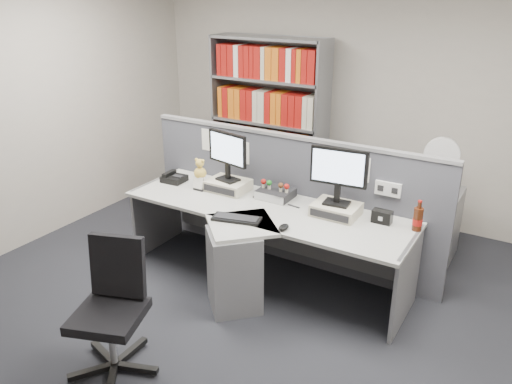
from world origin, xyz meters
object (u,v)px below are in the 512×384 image
Objects in this scene: desktop_pc at (276,194)px; shelving_unit at (269,125)px; keyboard at (237,219)px; desk_phone at (174,178)px; filing_cabinet at (432,225)px; desk at (253,244)px; cola_bottle at (418,219)px; monitor_right at (339,171)px; monitor_left at (227,152)px; mouse at (284,227)px; desk_calendar at (200,184)px; speaker at (382,217)px; office_chair at (113,304)px; desk_fan at (441,158)px.

shelving_unit is (-0.87, 1.39, 0.22)m from desktop_pc.
desk_phone is at bearing 156.98° from keyboard.
desk is at bearing -130.61° from filing_cabinet.
desk is 10.13× the size of cola_bottle.
monitor_right is 0.70× the size of filing_cabinet.
monitor_left is at bearing 142.85° from desk.
keyboard is 0.42m from mouse.
desk is 11.63× the size of desk_phone.
desk_calendar is 2.30m from filing_cabinet.
speaker is at bearing 3.74° from desk_phone.
mouse is 0.06× the size of shelving_unit.
desktop_pc is at bearing 8.36° from monitor_left.
office_chair is (-1.52, -2.72, 0.15)m from filing_cabinet.
mouse is 0.71× the size of speaker.
desktop_pc is 1.29m from cola_bottle.
mouse is at bearing 5.73° from keyboard.
filing_cabinet is (1.23, 0.95, -0.41)m from desktop_pc.
monitor_left is at bearing -149.23° from desk_fan.
monitor_left is at bearing 150.76° from mouse.
monitor_right is 1.19m from desk_fan.
desk_fan is at bearing 49.38° from desk.
monitor_left is at bearing 129.82° from keyboard.
mouse is 0.21× the size of desk_fan.
filing_cabinet is 3.12m from office_chair.
filing_cabinet is (-0.06, 0.96, -0.47)m from cola_bottle.
desk_calendar is at bearing -149.43° from desk_fan.
keyboard is 0.22× the size of shelving_unit.
monitor_right is 1.38m from desk_calendar.
filing_cabinet is (1.27, 1.54, -0.38)m from keyboard.
desktop_pc is at bearing 179.41° from cola_bottle.
desk_phone is at bearing 172.36° from desk_calendar.
keyboard is 1.68× the size of cola_bottle.
mouse is 0.51× the size of desk_phone.
mouse is at bearing -15.18° from desk.
cola_bottle is (1.26, 0.44, 0.36)m from desk.
filing_cabinet is (0.85, 1.49, -0.39)m from mouse.
monitor_left is 1.04m from mouse.
monitor_left reaches higher than speaker.
desktop_pc is 1.17× the size of cola_bottle.
desk_fan reaches higher than mouse.
monitor_right is 2.10m from shelving_unit.
shelving_unit is at bearing 167.92° from desk_fan.
desk_fan is (2.10, -0.45, 0.06)m from shelving_unit.
shelving_unit is 2.15m from desk_fan.
monitor_right is 0.52× the size of office_chair.
mouse is 0.44× the size of cola_bottle.
filing_cabinet is at bearing -12.07° from shelving_unit.
monitor_right is at bearing 37.96° from keyboard.
desk is 2.12m from shelving_unit.
desk_calendar is at bearing 162.38° from mouse.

